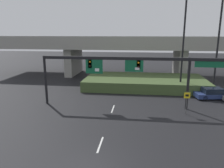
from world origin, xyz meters
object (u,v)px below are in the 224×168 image
parked_sedan_near_right (213,94)px  highway_light_pole_near (219,37)px  highway_light_pole_far (184,32)px  signal_gantry (126,66)px  speed_limit_sign (187,100)px

parked_sedan_near_right → highway_light_pole_near: bearing=64.3°
highway_light_pole_far → signal_gantry: bearing=-135.0°
signal_gantry → parked_sedan_near_right: (10.72, 4.47, -4.01)m
parked_sedan_near_right → highway_light_pole_far: bearing=134.3°
speed_limit_sign → highway_light_pole_far: 11.03m
highway_light_pole_far → highway_light_pole_near: bearing=-7.0°
signal_gantry → highway_light_pole_near: size_ratio=1.38×
speed_limit_sign → parked_sedan_near_right: speed_limit_sign is taller
parked_sedan_near_right → speed_limit_sign: bearing=-135.3°
speed_limit_sign → parked_sedan_near_right: bearing=53.6°
signal_gantry → speed_limit_sign: signal_gantry is taller
speed_limit_sign → parked_sedan_near_right: size_ratio=0.50×
highway_light_pole_near → highway_light_pole_far: size_ratio=0.92×
signal_gantry → parked_sedan_near_right: bearing=22.6°
highway_light_pole_far → parked_sedan_near_right: bearing=-36.8°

